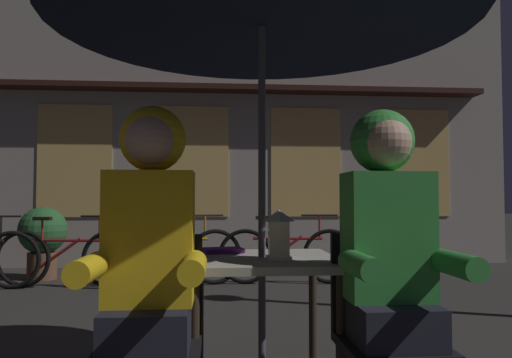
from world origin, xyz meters
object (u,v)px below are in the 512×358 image
(lantern, at_px, (279,233))
(person_left_hooded, at_px, (149,244))
(chair_left, at_px, (150,332))
(potted_plant, at_px, (43,236))
(person_right_hooded, at_px, (389,242))
(bicycle_fourth, at_px, (287,255))
(cafe_table, at_px, (262,278))
(bicycle_second, at_px, (66,258))
(bicycle_third, at_px, (172,256))
(book, at_px, (223,250))
(chair_right, at_px, (386,327))

(lantern, relative_size, person_left_hooded, 0.17)
(chair_left, relative_size, potted_plant, 0.95)
(person_right_hooded, distance_m, bicycle_fourth, 3.92)
(cafe_table, height_order, person_right_hooded, person_right_hooded)
(bicycle_second, bearing_deg, cafe_table, -60.10)
(person_right_hooded, bearing_deg, cafe_table, 138.43)
(cafe_table, xyz_separation_m, bicycle_fourth, (0.63, 3.46, -0.29))
(chair_left, relative_size, bicycle_third, 0.52)
(person_right_hooded, bearing_deg, lantern, 141.46)
(potted_plant, bearing_deg, person_right_hooded, -56.84)
(person_left_hooded, distance_m, bicycle_third, 3.88)
(bicycle_third, bearing_deg, book, -80.02)
(cafe_table, relative_size, bicycle_fourth, 0.44)
(lantern, bearing_deg, bicycle_third, 103.13)
(chair_left, distance_m, book, 0.70)
(bicycle_third, height_order, book, bicycle_third)
(chair_right, distance_m, potted_plant, 5.29)
(chair_right, xyz_separation_m, person_right_hooded, (0.00, -0.06, 0.36))
(chair_right, bearing_deg, person_left_hooded, -176.61)
(bicycle_third, bearing_deg, bicycle_second, -179.50)
(person_right_hooded, bearing_deg, book, 136.56)
(chair_left, distance_m, person_left_hooded, 0.36)
(lantern, bearing_deg, person_right_hooded, -38.54)
(book, bearing_deg, bicycle_fourth, 64.88)
(person_left_hooded, bearing_deg, lantern, 30.78)
(book, distance_m, potted_plant, 4.46)
(chair_left, bearing_deg, potted_plant, 113.95)
(cafe_table, xyz_separation_m, bicycle_third, (-0.75, 3.41, -0.29))
(potted_plant, bearing_deg, bicycle_fourth, -10.81)
(person_right_hooded, bearing_deg, chair_left, 176.61)
(bicycle_second, bearing_deg, potted_plant, 126.96)
(person_right_hooded, distance_m, bicycle_second, 4.56)
(lantern, height_order, person_left_hooded, person_left_hooded)
(bicycle_third, height_order, bicycle_fourth, same)
(bicycle_second, bearing_deg, chair_right, -57.13)
(chair_left, xyz_separation_m, bicycle_third, (-0.27, 3.78, -0.14))
(bicycle_fourth, relative_size, potted_plant, 1.83)
(person_right_hooded, bearing_deg, bicycle_third, 107.77)
(person_left_hooded, xyz_separation_m, bicycle_third, (-0.27, 3.84, -0.50))
(bicycle_third, height_order, potted_plant, potted_plant)
(cafe_table, distance_m, bicycle_fourth, 3.53)
(person_left_hooded, xyz_separation_m, book, (0.30, 0.63, -0.09))
(chair_left, bearing_deg, bicycle_second, 111.37)
(bicycle_second, distance_m, book, 3.67)
(person_right_hooded, xyz_separation_m, bicycle_fourth, (0.15, 3.89, -0.50))
(person_right_hooded, xyz_separation_m, bicycle_third, (-1.23, 3.84, -0.50))
(cafe_table, bearing_deg, bicycle_second, 119.90)
(cafe_table, distance_m, person_right_hooded, 0.67)
(person_right_hooded, relative_size, bicycle_fourth, 0.83)
(cafe_table, xyz_separation_m, chair_left, (-0.48, -0.37, -0.15))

